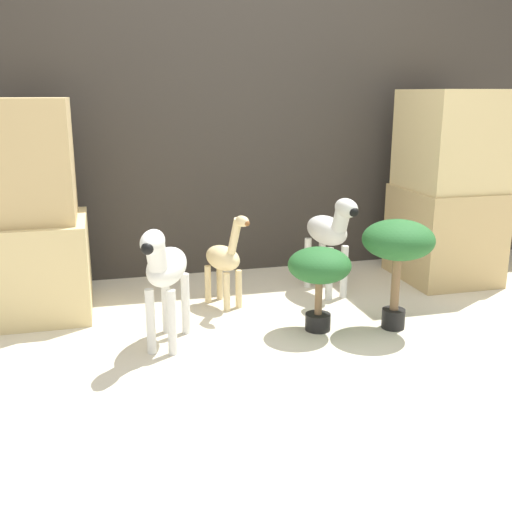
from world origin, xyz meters
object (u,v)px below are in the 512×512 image
object	(u,v)px
zebra_right	(330,232)
potted_palm_front	(319,270)
giraffe_figurine	(224,260)
zebra_left	(165,270)
potted_palm_back	(398,245)

from	to	relation	value
zebra_right	potted_palm_front	bearing A→B (deg)	-116.45
giraffe_figurine	potted_palm_front	distance (m)	0.66
potted_palm_front	giraffe_figurine	bearing A→B (deg)	129.28
zebra_left	potted_palm_front	world-z (taller)	zebra_left
zebra_right	zebra_left	distance (m)	1.24
potted_palm_front	potted_palm_back	size ratio (longest dim) A/B	0.76
zebra_right	potted_palm_back	xyz separation A→B (m)	(0.14, -0.63, 0.06)
zebra_right	giraffe_figurine	world-z (taller)	zebra_right
giraffe_figurine	zebra_left	bearing A→B (deg)	-128.29
giraffe_figurine	potted_palm_back	size ratio (longest dim) A/B	0.97
potted_palm_back	giraffe_figurine	bearing A→B (deg)	144.70
potted_palm_front	potted_palm_back	bearing A→B (deg)	-10.83
giraffe_figurine	zebra_right	bearing A→B (deg)	3.93
potted_palm_back	potted_palm_front	bearing A→B (deg)	169.17
zebra_left	giraffe_figurine	distance (m)	0.67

